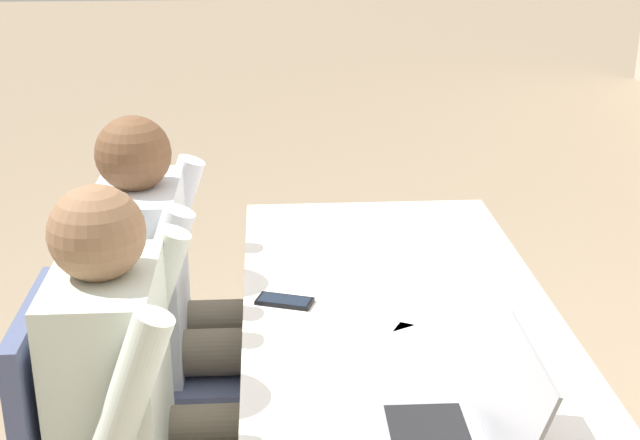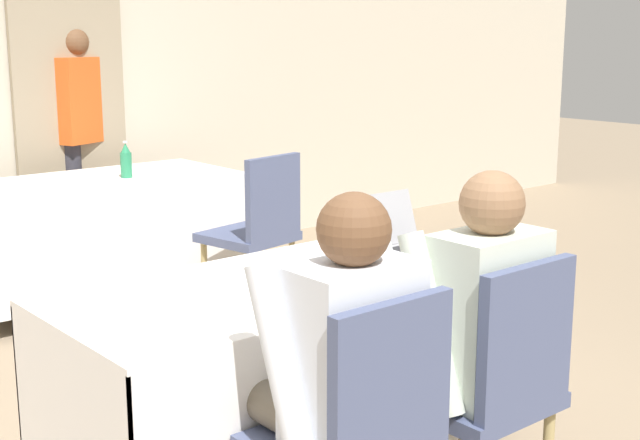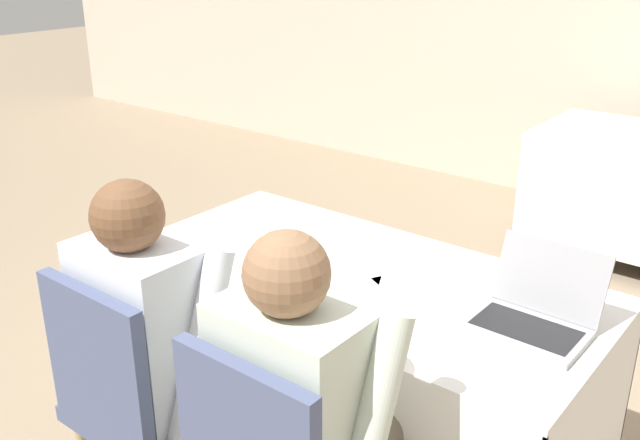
{
  "view_description": "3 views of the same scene",
  "coord_description": "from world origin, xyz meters",
  "px_view_note": "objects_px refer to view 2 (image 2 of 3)",
  "views": [
    {
      "loc": [
        1.98,
        -0.33,
        1.73
      ],
      "look_at": [
        0.0,
        -0.2,
        0.97
      ],
      "focal_mm": 50.0,
      "sensor_mm": 36.0,
      "label": 1
    },
    {
      "loc": [
        -1.8,
        -2.35,
        1.57
      ],
      "look_at": [
        0.0,
        -0.2,
        0.97
      ],
      "focal_mm": 50.0,
      "sensor_mm": 36.0,
      "label": 2
    },
    {
      "loc": [
        1.21,
        -1.73,
        1.76
      ],
      "look_at": [
        0.0,
        -0.2,
        0.97
      ],
      "focal_mm": 40.0,
      "sensor_mm": 36.0,
      "label": 3
    }
  ],
  "objects_px": {
    "person_white_shirt": "(468,325)",
    "person_red_shirt": "(79,133)",
    "chair_near_right": "(491,382)",
    "water_bottle": "(126,161)",
    "laptop": "(401,243)",
    "cell_phone": "(321,303)",
    "person_checkered_shirt": "(334,367)",
    "chair_near_left": "(359,434)",
    "chair_far_spare": "(257,226)"
  },
  "relations": [
    {
      "from": "cell_phone",
      "to": "person_red_shirt",
      "type": "height_order",
      "value": "person_red_shirt"
    },
    {
      "from": "laptop",
      "to": "chair_far_spare",
      "type": "bearing_deg",
      "value": 74.57
    },
    {
      "from": "chair_near_right",
      "to": "person_red_shirt",
      "type": "distance_m",
      "value": 3.85
    },
    {
      "from": "laptop",
      "to": "chair_near_left",
      "type": "height_order",
      "value": "laptop"
    },
    {
      "from": "cell_phone",
      "to": "chair_far_spare",
      "type": "height_order",
      "value": "chair_far_spare"
    },
    {
      "from": "cell_phone",
      "to": "water_bottle",
      "type": "distance_m",
      "value": 2.71
    },
    {
      "from": "cell_phone",
      "to": "chair_near_left",
      "type": "bearing_deg",
      "value": -98.33
    },
    {
      "from": "cell_phone",
      "to": "chair_near_left",
      "type": "height_order",
      "value": "chair_near_left"
    },
    {
      "from": "chair_near_right",
      "to": "chair_far_spare",
      "type": "distance_m",
      "value": 2.42
    },
    {
      "from": "chair_near_right",
      "to": "chair_far_spare",
      "type": "bearing_deg",
      "value": -108.53
    },
    {
      "from": "person_red_shirt",
      "to": "person_checkered_shirt",
      "type": "bearing_deg",
      "value": -126.47
    },
    {
      "from": "water_bottle",
      "to": "chair_far_spare",
      "type": "bearing_deg",
      "value": -61.08
    },
    {
      "from": "cell_phone",
      "to": "person_white_shirt",
      "type": "xyz_separation_m",
      "value": [
        0.35,
        -0.31,
        -0.07
      ]
    },
    {
      "from": "cell_phone",
      "to": "water_bottle",
      "type": "bearing_deg",
      "value": 93.88
    },
    {
      "from": "person_red_shirt",
      "to": "chair_near_right",
      "type": "bearing_deg",
      "value": -117.97
    },
    {
      "from": "water_bottle",
      "to": "person_red_shirt",
      "type": "bearing_deg",
      "value": 84.32
    },
    {
      "from": "person_white_shirt",
      "to": "person_red_shirt",
      "type": "height_order",
      "value": "person_red_shirt"
    },
    {
      "from": "person_checkered_shirt",
      "to": "person_red_shirt",
      "type": "bearing_deg",
      "value": -105.09
    },
    {
      "from": "cell_phone",
      "to": "person_checkered_shirt",
      "type": "distance_m",
      "value": 0.38
    },
    {
      "from": "laptop",
      "to": "water_bottle",
      "type": "relative_size",
      "value": 1.49
    },
    {
      "from": "cell_phone",
      "to": "person_white_shirt",
      "type": "distance_m",
      "value": 0.47
    },
    {
      "from": "chair_near_right",
      "to": "chair_far_spare",
      "type": "height_order",
      "value": "same"
    },
    {
      "from": "laptop",
      "to": "chair_near_right",
      "type": "relative_size",
      "value": 0.36
    },
    {
      "from": "chair_near_left",
      "to": "chair_far_spare",
      "type": "xyz_separation_m",
      "value": [
        1.33,
        2.29,
        0.0
      ]
    },
    {
      "from": "chair_near_left",
      "to": "person_red_shirt",
      "type": "bearing_deg",
      "value": -104.7
    },
    {
      "from": "person_red_shirt",
      "to": "laptop",
      "type": "bearing_deg",
      "value": -113.72
    },
    {
      "from": "chair_far_spare",
      "to": "cell_phone",
      "type": "bearing_deg",
      "value": 48.68
    },
    {
      "from": "laptop",
      "to": "person_checkered_shirt",
      "type": "relative_size",
      "value": 0.28
    },
    {
      "from": "cell_phone",
      "to": "water_bottle",
      "type": "height_order",
      "value": "water_bottle"
    },
    {
      "from": "chair_near_right",
      "to": "cell_phone",
      "type": "bearing_deg",
      "value": -49.94
    },
    {
      "from": "person_white_shirt",
      "to": "person_red_shirt",
      "type": "xyz_separation_m",
      "value": [
        0.44,
        3.7,
        0.25
      ]
    },
    {
      "from": "cell_phone",
      "to": "chair_near_right",
      "type": "bearing_deg",
      "value": -30.93
    },
    {
      "from": "water_bottle",
      "to": "person_white_shirt",
      "type": "height_order",
      "value": "person_white_shirt"
    },
    {
      "from": "laptop",
      "to": "water_bottle",
      "type": "distance_m",
      "value": 2.32
    },
    {
      "from": "cell_phone",
      "to": "person_checkered_shirt",
      "type": "relative_size",
      "value": 0.13
    },
    {
      "from": "water_bottle",
      "to": "laptop",
      "type": "bearing_deg",
      "value": -91.21
    },
    {
      "from": "laptop",
      "to": "person_red_shirt",
      "type": "height_order",
      "value": "person_red_shirt"
    },
    {
      "from": "person_checkered_shirt",
      "to": "cell_phone",
      "type": "bearing_deg",
      "value": -124.62
    },
    {
      "from": "chair_near_left",
      "to": "laptop",
      "type": "bearing_deg",
      "value": -140.67
    },
    {
      "from": "person_red_shirt",
      "to": "cell_phone",
      "type": "bearing_deg",
      "value": -124.41
    },
    {
      "from": "water_bottle",
      "to": "person_white_shirt",
      "type": "xyz_separation_m",
      "value": [
        -0.36,
        -2.93,
        -0.16
      ]
    },
    {
      "from": "chair_near_left",
      "to": "person_white_shirt",
      "type": "bearing_deg",
      "value": -169.53
    },
    {
      "from": "water_bottle",
      "to": "chair_near_right",
      "type": "distance_m",
      "value": 3.07
    },
    {
      "from": "water_bottle",
      "to": "chair_near_right",
      "type": "height_order",
      "value": "water_bottle"
    },
    {
      "from": "chair_near_left",
      "to": "person_checkered_shirt",
      "type": "distance_m",
      "value": 0.19
    },
    {
      "from": "water_bottle",
      "to": "person_red_shirt",
      "type": "relative_size",
      "value": 0.14
    },
    {
      "from": "laptop",
      "to": "chair_far_spare",
      "type": "relative_size",
      "value": 0.36
    },
    {
      "from": "chair_near_left",
      "to": "person_white_shirt",
      "type": "relative_size",
      "value": 0.78
    },
    {
      "from": "laptop",
      "to": "chair_near_right",
      "type": "height_order",
      "value": "laptop"
    },
    {
      "from": "person_checkered_shirt",
      "to": "chair_near_left",
      "type": "bearing_deg",
      "value": 90.0
    }
  ]
}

